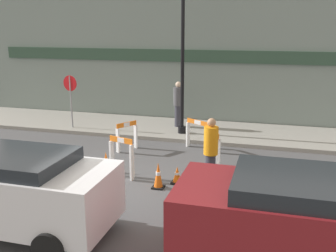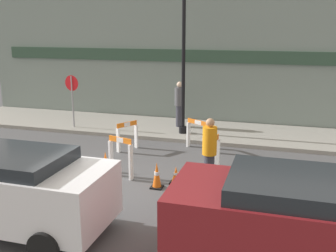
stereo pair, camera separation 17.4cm
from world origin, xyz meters
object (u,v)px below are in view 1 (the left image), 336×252
at_px(stop_sign, 71,93).
at_px(person_worker, 211,150).
at_px(parked_car_1, 17,188).
at_px(streetlamp_post, 183,26).
at_px(parked_car_2, 305,221).
at_px(person_pedestrian, 178,103).

bearing_deg(stop_sign, person_worker, 154.80).
height_order(stop_sign, person_worker, stop_sign).
bearing_deg(parked_car_1, stop_sign, 111.42).
height_order(streetlamp_post, parked_car_2, streetlamp_post).
height_order(stop_sign, parked_car_1, stop_sign).
relative_size(person_pedestrian, parked_car_1, 0.46).
bearing_deg(stop_sign, parked_car_1, 119.37).
relative_size(person_worker, person_pedestrian, 1.01).
xyz_separation_m(person_pedestrian, parked_car_1, (-1.10, -8.53, -0.16)).
distance_m(person_pedestrian, parked_car_1, 8.60).
bearing_deg(person_pedestrian, person_worker, 142.65).
distance_m(stop_sign, parked_car_2, 10.98).
relative_size(streetlamp_post, parked_car_2, 1.45).
bearing_deg(streetlamp_post, parked_car_1, -100.94).
xyz_separation_m(person_pedestrian, parked_car_2, (4.24, -8.53, -0.11)).
bearing_deg(person_pedestrian, streetlamp_post, 142.46).
height_order(stop_sign, parked_car_2, stop_sign).
bearing_deg(person_pedestrian, parked_car_1, 112.88).
xyz_separation_m(person_worker, parked_car_2, (2.07, -3.29, 0.01)).
distance_m(streetlamp_post, person_worker, 5.57).
bearing_deg(person_pedestrian, stop_sign, 47.70).
bearing_deg(person_worker, stop_sign, 7.69).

